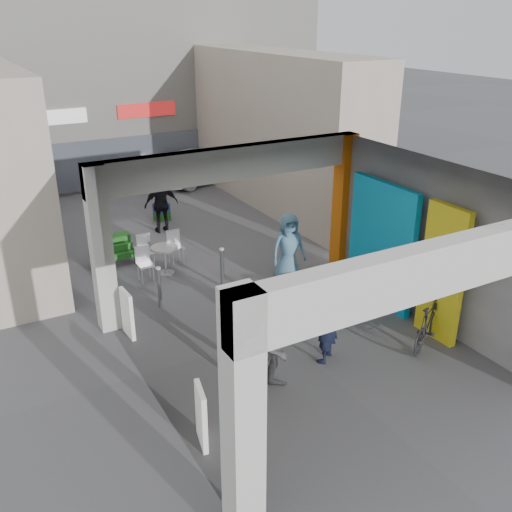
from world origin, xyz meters
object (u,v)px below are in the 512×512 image
man_with_dog (327,321)px  man_crates (161,204)px  border_collie (309,308)px  white_van (198,164)px  man_back_turned (275,344)px  produce_stand (114,253)px  bicycle_front (360,290)px  cafe_set (157,259)px  man_elderly (288,249)px  bicycle_rear (428,324)px

man_with_dog → man_crates: bearing=-125.7°
border_collie → white_van: 11.36m
border_collie → man_back_turned: size_ratio=0.37×
produce_stand → white_van: size_ratio=0.28×
man_back_turned → produce_stand: bearing=79.9°
bicycle_front → white_van: size_ratio=0.49×
border_collie → white_van: (2.34, 11.11, 0.42)m
man_with_dog → bicycle_front: size_ratio=0.84×
cafe_set → man_crates: (1.12, 2.58, 0.56)m
man_back_turned → man_crates: 8.45m
man_elderly → bicycle_front: bearing=-69.0°
cafe_set → man_elderly: 3.42m
cafe_set → bicycle_rear: size_ratio=0.93×
border_collie → man_back_turned: bearing=-138.6°
white_van → man_back_turned: bearing=141.2°
man_elderly → man_crates: size_ratio=1.01×
bicycle_rear → man_back_turned: bearing=58.9°
border_collie → white_van: size_ratio=0.17×
border_collie → bicycle_rear: size_ratio=0.46×
man_with_dog → man_elderly: 3.45m
produce_stand → man_with_dog: 6.77m
cafe_set → bicycle_rear: (3.41, -6.00, 0.16)m
produce_stand → bicycle_front: size_ratio=0.57×
cafe_set → man_with_dog: bearing=-76.0°
bicycle_rear → man_with_dog: bearing=47.1°
border_collie → bicycle_front: bearing=-13.4°
man_back_turned → cafe_set: bearing=72.7°
cafe_set → bicycle_rear: bearing=-60.3°
man_elderly → white_van: bearing=85.5°
man_crates → man_with_dog: bearing=94.7°
man_with_dog → white_van: size_ratio=0.41×
bicycle_front → man_elderly: bearing=9.9°
man_back_turned → bicycle_front: (3.08, 1.52, -0.42)m
bicycle_rear → produce_stand: bearing=3.9°
border_collie → white_van: white_van is taller
bicycle_rear → white_van: (0.87, 13.09, 0.23)m
produce_stand → border_collie: size_ratio=1.63×
man_elderly → bicycle_front: 2.17m
cafe_set → man_elderly: (2.56, -2.20, 0.57)m
man_back_turned → border_collie: bearing=25.1°
white_van → bicycle_front: bearing=153.6°
man_back_turned → man_crates: (1.10, 8.38, -0.07)m
cafe_set → produce_stand: 1.27m
produce_stand → bicycle_rear: 8.14m
border_collie → man_elderly: size_ratio=0.40×
man_back_turned → man_crates: bearing=65.0°
man_back_turned → man_elderly: size_ratio=1.08×
cafe_set → produce_stand: bearing=132.4°
man_with_dog → man_elderly: size_ratio=0.96×
cafe_set → man_elderly: bearing=-40.8°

